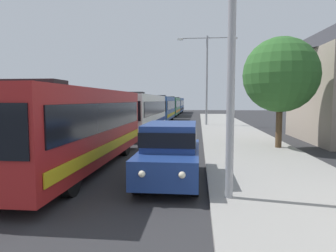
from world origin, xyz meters
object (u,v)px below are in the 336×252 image
object	(u,v)px
streetlamp_mid	(207,71)
bus_middle	(161,108)
bus_rear	(176,105)
white_suv	(171,150)
bus_fourth_in_line	(171,106)
bus_second_in_line	(141,112)
roadside_tree	(281,75)
bus_lead	(78,125)
box_truck_oncoming	(162,104)

from	to	relation	value
streetlamp_mid	bus_middle	bearing A→B (deg)	131.30
bus_rear	streetlamp_mid	world-z (taller)	streetlamp_mid
white_suv	streetlamp_mid	bearing A→B (deg)	85.37
bus_middle	bus_fourth_in_line	bearing A→B (deg)	90.00
bus_middle	bus_fourth_in_line	distance (m)	12.60
bus_second_in_line	white_suv	distance (m)	14.60
bus_second_in_line	bus_middle	size ratio (longest dim) A/B	1.17
white_suv	roadside_tree	size ratio (longest dim) A/B	0.80
bus_second_in_line	roadside_tree	size ratio (longest dim) A/B	2.14
bus_middle	streetlamp_mid	distance (m)	9.04
bus_lead	roadside_tree	xyz separation A→B (m)	(8.83, 5.21, 2.26)
roadside_tree	bus_rear	bearing A→B (deg)	100.96
bus_rear	white_suv	size ratio (longest dim) A/B	2.70
white_suv	roadside_tree	world-z (taller)	roadside_tree
bus_lead	bus_second_in_line	distance (m)	12.73
bus_lead	bus_fourth_in_line	xyz separation A→B (m)	(0.00, 38.37, 0.00)
bus_fourth_in_line	streetlamp_mid	xyz separation A→B (m)	(5.40, -18.75, 3.85)
streetlamp_mid	roadside_tree	distance (m)	14.90
bus_lead	bus_second_in_line	world-z (taller)	same
bus_rear	white_suv	world-z (taller)	bus_rear
bus_second_in_line	box_truck_oncoming	xyz separation A→B (m)	(-3.30, 41.25, 0.01)
bus_lead	bus_fourth_in_line	distance (m)	38.37
bus_middle	streetlamp_mid	xyz separation A→B (m)	(5.40, -6.14, 3.85)
bus_middle	bus_rear	world-z (taller)	same
white_suv	streetlamp_mid	size ratio (longest dim) A/B	0.52
bus_fourth_in_line	streetlamp_mid	size ratio (longest dim) A/B	1.22
bus_fourth_in_line	streetlamp_mid	distance (m)	19.89
bus_second_in_line	bus_middle	bearing A→B (deg)	90.00
bus_rear	streetlamp_mid	bearing A→B (deg)	-80.18
bus_fourth_in_line	white_suv	size ratio (longest dim) A/B	2.35
box_truck_oncoming	white_suv	bearing A→B (deg)	-82.79
bus_middle	box_truck_oncoming	world-z (taller)	bus_middle
white_suv	box_truck_oncoming	size ratio (longest dim) A/B	0.67
box_truck_oncoming	streetlamp_mid	distance (m)	35.65
bus_middle	bus_fourth_in_line	size ratio (longest dim) A/B	0.98
box_truck_oncoming	bus_fourth_in_line	bearing A→B (deg)	-78.05
bus_lead	bus_fourth_in_line	bearing A→B (deg)	90.00
bus_lead	bus_rear	distance (m)	50.81
box_truck_oncoming	streetlamp_mid	size ratio (longest dim) A/B	0.77
bus_lead	bus_middle	distance (m)	25.77
bus_middle	bus_rear	xyz separation A→B (m)	(0.00, 25.04, 0.00)
bus_middle	roadside_tree	bearing A→B (deg)	-66.76
bus_second_in_line	roadside_tree	world-z (taller)	roadside_tree
bus_second_in_line	box_truck_oncoming	size ratio (longest dim) A/B	1.79
bus_lead	roadside_tree	size ratio (longest dim) A/B	1.83
white_suv	box_truck_oncoming	xyz separation A→B (m)	(-7.00, 55.36, 0.66)
roadside_tree	bus_fourth_in_line	bearing A→B (deg)	104.91
bus_second_in_line	bus_rear	bearing A→B (deg)	90.00
bus_lead	box_truck_oncoming	bearing A→B (deg)	93.50
box_truck_oncoming	roadside_tree	distance (m)	50.30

